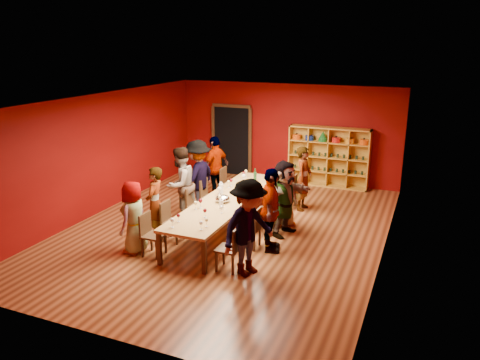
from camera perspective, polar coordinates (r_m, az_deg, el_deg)
name	(u,v)px	position (r m, az deg, el deg)	size (l,w,h in m)	color
room_shell	(227,167)	(10.53, -1.58, 1.56)	(7.10, 9.10, 3.04)	#5D3018
tasting_table	(227,201)	(10.77, -1.54, -2.56)	(1.10, 4.50, 0.75)	#A17D43
doorway	(232,140)	(15.28, -0.94, 4.86)	(1.40, 0.17, 2.30)	black
shelving_unit	(329,154)	(14.25, 10.76, 3.13)	(2.40, 0.40, 1.80)	#BF8C2B
chair_person_left_0	(150,232)	(9.76, -10.91, -6.25)	(0.42, 0.42, 0.89)	#301E10
person_left_0	(134,217)	(9.86, -12.85, -4.44)	(0.75, 0.41, 1.53)	silver
chair_person_left_1	(170,219)	(10.37, -8.53, -4.72)	(0.42, 0.42, 0.89)	#301E10
person_left_1	(155,203)	(10.44, -10.33, -2.78)	(0.60, 0.44, 1.63)	white
chair_person_left_2	(194,203)	(11.29, -5.60, -2.82)	(0.42, 0.42, 0.89)	#301E10
person_left_2	(180,185)	(11.32, -7.28, -0.56)	(0.89, 0.49, 1.84)	silver
chair_person_left_3	(208,194)	(11.89, -3.98, -1.76)	(0.42, 0.42, 0.89)	#301E10
person_left_3	(198,177)	(11.88, -5.19, 0.42)	(1.21, 0.50, 1.87)	#D79092
chair_person_left_4	(227,182)	(12.92, -1.60, -0.21)	(0.42, 0.42, 0.89)	#301E10
person_left_4	(216,167)	(12.96, -2.98, 1.55)	(1.02, 0.47, 1.75)	#C9878F
chair_person_right_0	(232,246)	(8.95, -1.00, -8.10)	(0.42, 0.42, 0.89)	#301E10
person_right_0	(248,228)	(8.66, 1.02, -5.84)	(1.20, 0.50, 1.86)	silver
chair_person_right_1	(253,226)	(9.89, 1.60, -5.61)	(0.42, 0.42, 0.89)	#301E10
person_right_1	(270,210)	(9.63, 3.73, -3.73)	(1.05, 0.48, 1.79)	#151A3A
chair_person_right_2	(268,211)	(10.72, 3.42, -3.83)	(0.42, 0.42, 0.89)	#301E10
person_right_2	(285,198)	(10.49, 5.45, -2.21)	(1.61, 0.46, 1.73)	#121533
chair_person_right_3	(275,204)	(11.17, 4.28, -2.99)	(0.42, 0.42, 0.89)	#301E10
person_right_3	(285,195)	(11.02, 5.55, -1.86)	(0.74, 0.41, 1.52)	#C38392
chair_person_right_4	(290,189)	(12.32, 6.14, -1.15)	(0.42, 0.42, 0.89)	#301E10
person_right_4	(304,178)	(12.13, 7.75, 0.19)	(0.61, 0.45, 1.67)	#6184C7
wine_glass_0	(196,203)	(10.08, -5.44, -2.84)	(0.08, 0.08, 0.20)	white
wine_glass_1	(244,194)	(10.65, 0.51, -1.71)	(0.08, 0.08, 0.19)	white
wine_glass_2	(178,216)	(9.44, -7.52, -4.36)	(0.07, 0.07, 0.18)	white
wine_glass_3	(255,183)	(11.51, 1.87, -0.34)	(0.07, 0.07, 0.18)	white
wine_glass_4	(244,174)	(12.30, 0.46, 0.80)	(0.07, 0.07, 0.18)	white
wine_glass_5	(222,208)	(9.83, -2.26, -3.37)	(0.07, 0.07, 0.18)	white
wine_glass_6	(244,176)	(11.96, 0.45, 0.47)	(0.09, 0.09, 0.22)	white
wine_glass_7	(201,201)	(10.16, -4.83, -2.59)	(0.09, 0.09, 0.21)	white
wine_glass_8	(172,221)	(9.17, -8.25, -4.93)	(0.08, 0.08, 0.20)	white
wine_glass_9	(231,181)	(11.64, -1.09, -0.10)	(0.08, 0.08, 0.19)	white
wine_glass_10	(201,223)	(9.02, -4.77, -5.28)	(0.07, 0.07, 0.18)	white
wine_glass_11	(205,211)	(9.62, -4.30, -3.78)	(0.08, 0.08, 0.19)	white
wine_glass_12	(229,182)	(11.53, -1.41, -0.28)	(0.08, 0.08, 0.19)	white
wine_glass_13	(220,197)	(10.40, -2.49, -2.11)	(0.08, 0.08, 0.20)	white
wine_glass_14	(246,172)	(12.42, 0.73, 1.03)	(0.08, 0.08, 0.20)	white
wine_glass_15	(206,220)	(9.15, -4.12, -4.93)	(0.07, 0.07, 0.18)	white
wine_glass_16	(219,189)	(10.96, -2.57, -1.12)	(0.08, 0.08, 0.21)	white
wine_glass_17	(268,173)	(12.27, 3.49, 0.81)	(0.08, 0.08, 0.21)	white
wine_glass_18	(266,175)	(12.06, 3.25, 0.56)	(0.09, 0.09, 0.21)	white
wine_glass_19	(239,188)	(11.03, -0.06, -1.04)	(0.08, 0.08, 0.20)	white
wine_glass_20	(251,185)	(11.25, 1.40, -0.66)	(0.08, 0.08, 0.20)	white
spittoon_bowl	(223,199)	(10.52, -2.13, -2.31)	(0.33, 0.33, 0.18)	#B3B6BB
carafe_a	(221,188)	(11.09, -2.32, -1.03)	(0.12, 0.12, 0.28)	white
carafe_b	(221,204)	(10.10, -2.29, -2.95)	(0.11, 0.11, 0.24)	white
wine_bottle	(255,176)	(12.10, 1.84, 0.48)	(0.10, 0.10, 0.33)	#15391C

